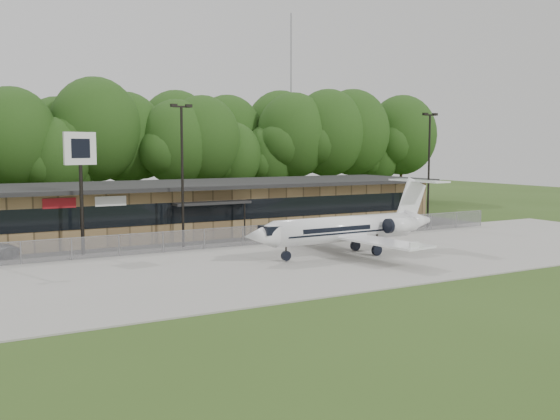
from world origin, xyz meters
TOP-DOWN VIEW (x-y plane):
  - ground at (0.00, 0.00)m, footprint 160.00×160.00m
  - apron at (0.00, 8.00)m, footprint 64.00×18.00m
  - parking_lot at (0.00, 19.50)m, footprint 50.00×9.00m
  - terminal at (-0.00, 23.94)m, footprint 41.00×11.65m
  - fence at (0.00, 15.00)m, footprint 46.00×0.04m
  - treeline at (0.00, 42.00)m, footprint 72.00×12.00m
  - radio_mast at (22.00, 48.00)m, footprint 0.20×0.20m
  - light_pole_mid at (-5.00, 16.50)m, footprint 1.55×0.30m
  - light_pole_right at (18.00, 16.50)m, footprint 1.55×0.30m
  - business_jet at (3.57, 8.08)m, footprint 14.94×13.28m
  - pole_sign at (-11.94, 16.80)m, footprint 2.16×0.67m

SIDE VIEW (x-z plane):
  - ground at x=0.00m, z-range 0.00..0.00m
  - parking_lot at x=0.00m, z-range 0.00..0.06m
  - apron at x=0.00m, z-range 0.00..0.08m
  - fence at x=0.00m, z-range 0.02..1.54m
  - business_jet at x=3.57m, z-range -0.72..4.32m
  - terminal at x=0.00m, z-range 0.03..4.33m
  - light_pole_mid at x=-5.00m, z-range 0.86..11.09m
  - light_pole_right at x=18.00m, z-range 0.86..11.09m
  - pole_sign at x=-11.94m, z-range 2.17..10.38m
  - treeline at x=0.00m, z-range 0.00..15.00m
  - radio_mast at x=22.00m, z-range 0.00..25.00m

